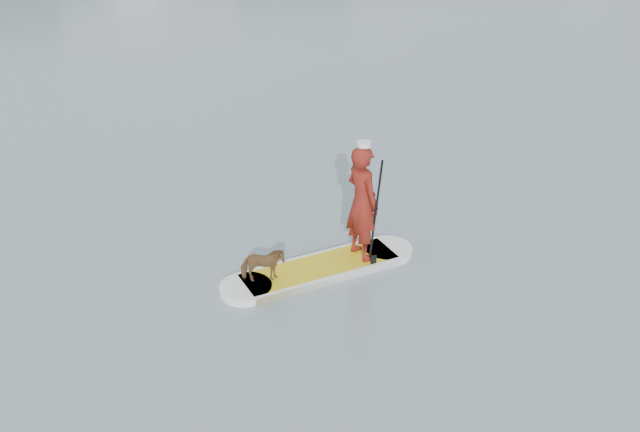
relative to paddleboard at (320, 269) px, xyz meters
name	(u,v)px	position (x,y,z in m)	size (l,w,h in m)	color
ground	(131,200)	(-2.65, 3.49, -0.06)	(140.00, 140.00, 0.00)	slate
paddleboard	(320,269)	(0.00, 0.00, 0.00)	(3.27, 1.21, 0.12)	gold
paddler	(362,203)	(0.72, 0.12, 1.00)	(0.69, 0.45, 1.88)	maroon
white_cap	(364,144)	(0.72, 0.12, 1.97)	(0.22, 0.22, 0.07)	silver
dog	(263,265)	(-0.95, -0.16, 0.34)	(0.30, 0.66, 0.55)	#52351C
paddle	(375,226)	(0.82, -0.19, 0.74)	(0.10, 0.30, 2.00)	black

